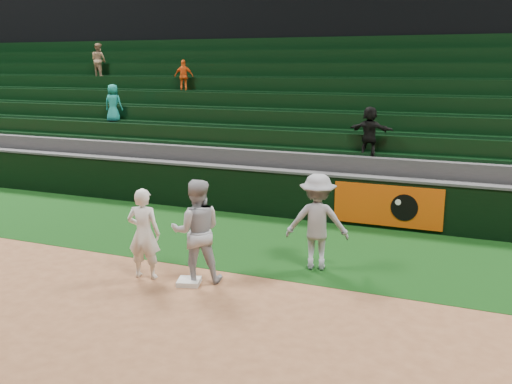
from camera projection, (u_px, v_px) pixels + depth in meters
ground at (173, 283)px, 10.44m from camera, size 70.00×70.00×0.00m
foul_grass at (240, 238)px, 13.14m from camera, size 36.00×4.20×0.01m
upper_deck at (375, 16)px, 24.84m from camera, size 40.00×12.00×12.00m
first_base at (189, 282)px, 10.39m from camera, size 0.50×0.50×0.09m
first_baseman at (144, 234)px, 10.54m from camera, size 0.69×0.52×1.72m
baserunner at (197, 231)px, 10.35m from camera, size 1.16×1.07×1.92m
base_coach at (317, 222)px, 11.00m from camera, size 1.35×0.97×1.88m
field_wall at (275, 192)px, 14.98m from camera, size 36.00×0.45×1.25m
stadium_seating at (316, 136)px, 18.15m from camera, size 36.00×5.95×4.85m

